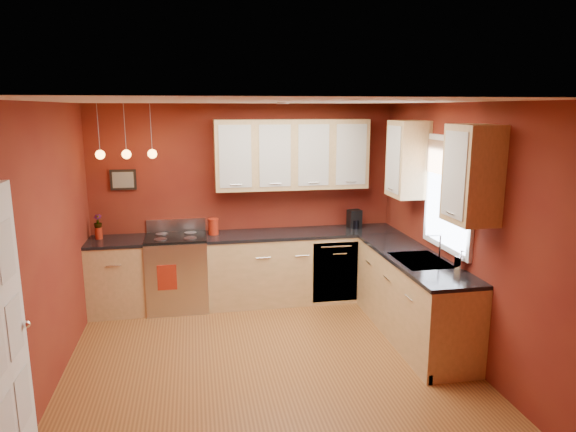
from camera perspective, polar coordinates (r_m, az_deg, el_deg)
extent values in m
plane|color=#915A2A|center=(5.34, -2.12, -16.51)|extent=(4.20, 4.20, 0.00)
cube|color=white|center=(4.70, -2.37, 12.60)|extent=(4.00, 4.20, 0.02)
cube|color=maroon|center=(6.90, -4.76, 1.50)|extent=(4.00, 0.02, 2.60)
cube|color=maroon|center=(2.92, 3.91, -13.35)|extent=(4.00, 0.02, 2.60)
cube|color=maroon|center=(4.99, -25.63, -3.70)|extent=(0.02, 4.20, 2.60)
cube|color=maroon|center=(5.50, 18.84, -1.78)|extent=(0.02, 4.20, 2.60)
cube|color=tan|center=(6.85, -18.32, -6.49)|extent=(0.70, 0.60, 0.90)
cube|color=tan|center=(6.92, 1.66, -5.68)|extent=(2.54, 0.60, 0.90)
cube|color=tan|center=(6.00, 13.66, -8.84)|extent=(0.60, 2.10, 0.90)
cube|color=black|center=(6.72, -18.58, -2.68)|extent=(0.70, 0.62, 0.04)
cube|color=black|center=(6.80, 1.69, -1.90)|extent=(2.54, 0.62, 0.04)
cube|color=black|center=(5.85, 13.88, -4.54)|extent=(0.62, 2.10, 0.04)
cube|color=#BCBCC1|center=(6.78, -12.18, -6.24)|extent=(0.76, 0.64, 0.92)
cube|color=black|center=(6.49, -12.25, -6.89)|extent=(0.55, 0.02, 0.32)
cylinder|color=#BCBCC1|center=(6.41, -12.35, -4.89)|extent=(0.60, 0.02, 0.02)
cube|color=black|center=(6.65, -12.35, -2.35)|extent=(0.76, 0.60, 0.03)
cylinder|color=gray|center=(6.52, -13.98, -2.53)|extent=(0.16, 0.16, 0.01)
cylinder|color=gray|center=(6.51, -10.81, -2.42)|extent=(0.16, 0.16, 0.01)
cylinder|color=gray|center=(6.79, -13.85, -1.95)|extent=(0.16, 0.16, 0.01)
cylinder|color=gray|center=(6.78, -10.81, -1.84)|extent=(0.16, 0.16, 0.01)
cube|color=#BCBCC1|center=(6.92, -12.32, -0.98)|extent=(0.76, 0.04, 0.16)
cube|color=#BCBCC1|center=(6.74, 5.28, -6.21)|extent=(0.60, 0.02, 0.80)
cube|color=gray|center=(5.73, 14.49, -4.99)|extent=(0.50, 0.70, 0.05)
cube|color=black|center=(5.88, 13.79, -4.62)|extent=(0.42, 0.30, 0.02)
cube|color=black|center=(5.58, 15.22, -5.58)|extent=(0.42, 0.30, 0.02)
cylinder|color=white|center=(5.78, 16.56, -3.26)|extent=(0.02, 0.02, 0.28)
cylinder|color=white|center=(5.71, 16.01, -2.05)|extent=(0.16, 0.02, 0.02)
cube|color=white|center=(5.69, 17.44, 2.33)|extent=(0.04, 1.02, 1.22)
cube|color=white|center=(5.68, 17.31, 2.33)|extent=(0.01, 0.90, 1.10)
cube|color=#986C4C|center=(5.63, 17.40, 6.04)|extent=(0.02, 0.96, 0.36)
cube|color=white|center=(3.99, -29.29, -12.07)|extent=(0.06, 0.82, 2.05)
cube|color=silver|center=(3.96, -28.84, -3.38)|extent=(0.00, 0.28, 0.40)
cube|color=silver|center=(4.12, -28.06, -10.78)|extent=(0.00, 0.28, 0.40)
cube|color=silver|center=(4.06, -28.83, -19.92)|extent=(0.00, 0.28, 0.40)
cube|color=silver|center=(4.35, -27.32, -17.50)|extent=(0.00, 0.28, 0.40)
sphere|color=white|center=(4.27, -27.07, -10.65)|extent=(0.06, 0.06, 0.06)
cube|color=tan|center=(6.72, 0.42, 6.86)|extent=(2.00, 0.35, 0.90)
cube|color=tan|center=(5.60, 16.10, 5.37)|extent=(0.35, 1.95, 0.90)
cube|color=black|center=(6.85, -17.84, 3.85)|extent=(0.32, 0.03, 0.26)
cylinder|color=gray|center=(6.50, -20.34, 9.05)|extent=(0.01, 0.01, 0.60)
sphere|color=#FFA53F|center=(6.51, -20.14, 6.42)|extent=(0.11, 0.11, 0.11)
cylinder|color=gray|center=(6.45, -17.68, 9.21)|extent=(0.01, 0.01, 0.60)
sphere|color=#FFA53F|center=(6.47, -17.51, 6.56)|extent=(0.11, 0.11, 0.11)
cylinder|color=gray|center=(6.42, -14.99, 9.36)|extent=(0.01, 0.01, 0.60)
sphere|color=#FFA53F|center=(6.44, -14.85, 6.69)|extent=(0.11, 0.11, 0.11)
cylinder|color=maroon|center=(6.68, -8.30, -1.24)|extent=(0.13, 0.13, 0.19)
cylinder|color=maroon|center=(6.66, -8.32, -0.36)|extent=(0.14, 0.14, 0.02)
cylinder|color=maroon|center=(6.82, -20.29, -1.80)|extent=(0.09, 0.09, 0.14)
imported|color=maroon|center=(6.79, -20.38, -0.61)|extent=(0.12, 0.12, 0.19)
cube|color=black|center=(7.04, 7.38, -0.30)|extent=(0.19, 0.16, 0.25)
cylinder|color=black|center=(7.01, 7.49, -0.92)|extent=(0.11, 0.11, 0.11)
imported|color=white|center=(5.47, 18.69, -4.65)|extent=(0.11, 0.12, 0.21)
cube|color=maroon|center=(6.46, -13.30, -6.67)|extent=(0.23, 0.02, 0.32)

